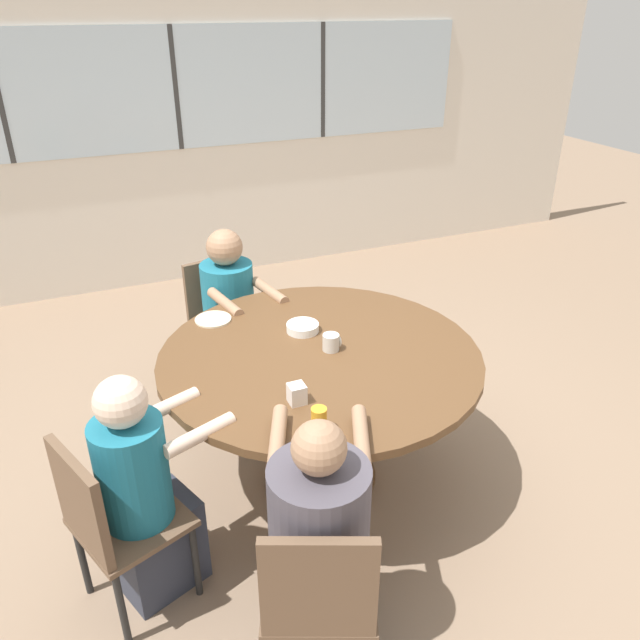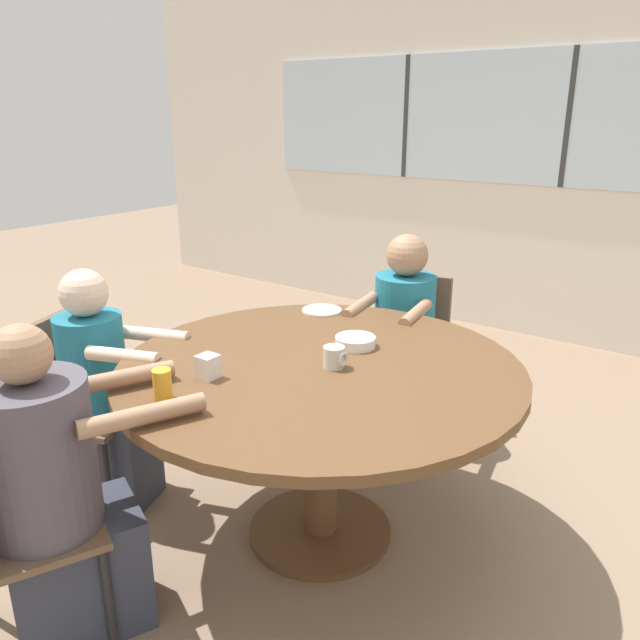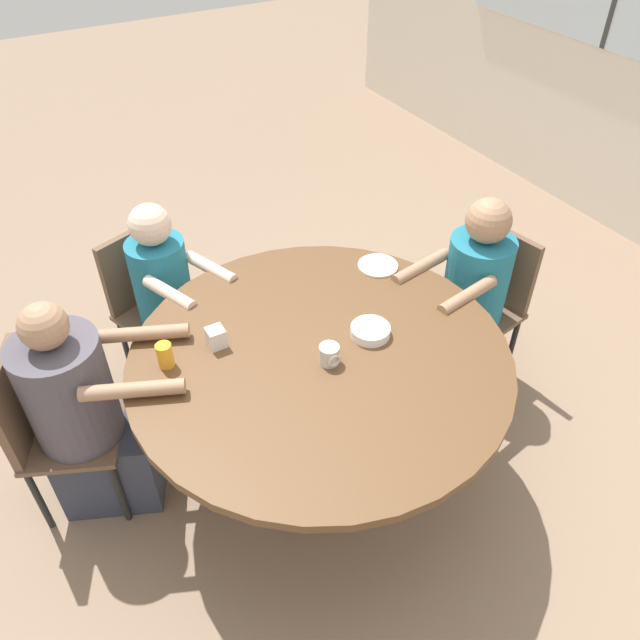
{
  "view_description": "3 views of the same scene",
  "coord_description": "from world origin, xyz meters",
  "px_view_note": "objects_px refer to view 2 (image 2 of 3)",
  "views": [
    {
      "loc": [
        -1.03,
        -2.4,
        2.31
      ],
      "look_at": [
        0.0,
        0.0,
        0.96
      ],
      "focal_mm": 35.0,
      "sensor_mm": 36.0,
      "label": 1
    },
    {
      "loc": [
        1.32,
        -1.8,
        1.71
      ],
      "look_at": [
        0.0,
        0.0,
        0.96
      ],
      "focal_mm": 35.0,
      "sensor_mm": 36.0,
      "label": 2
    },
    {
      "loc": [
        1.6,
        -0.91,
        2.53
      ],
      "look_at": [
        0.0,
        0.0,
        0.96
      ],
      "focal_mm": 35.0,
      "sensor_mm": 36.0,
      "label": 3
    }
  ],
  "objects_px": {
    "person_man_teal_shirt": "(103,400)",
    "chair_for_man_teal_shirt": "(71,394)",
    "chair_for_man_blue_shirt": "(411,338)",
    "coffee_mug": "(335,357)",
    "juice_glass": "(162,385)",
    "milk_carton_small": "(208,367)",
    "bowl_white_shallow": "(355,342)",
    "chair_for_woman_green_shirt": "(0,518)",
    "person_woman_green_shirt": "(58,504)",
    "person_man_blue_shirt": "(401,348)"
  },
  "relations": [
    {
      "from": "chair_for_man_teal_shirt",
      "to": "person_man_blue_shirt",
      "type": "bearing_deg",
      "value": 126.04
    },
    {
      "from": "chair_for_man_teal_shirt",
      "to": "juice_glass",
      "type": "xyz_separation_m",
      "value": [
        0.84,
        -0.15,
        0.33
      ]
    },
    {
      "from": "chair_for_woman_green_shirt",
      "to": "juice_glass",
      "type": "bearing_deg",
      "value": 90.22
    },
    {
      "from": "person_man_blue_shirt",
      "to": "bowl_white_shallow",
      "type": "xyz_separation_m",
      "value": [
        0.18,
        -0.73,
        0.3
      ]
    },
    {
      "from": "person_man_teal_shirt",
      "to": "milk_carton_small",
      "type": "xyz_separation_m",
      "value": [
        0.67,
        0.01,
        0.32
      ]
    },
    {
      "from": "juice_glass",
      "to": "milk_carton_small",
      "type": "height_order",
      "value": "juice_glass"
    },
    {
      "from": "chair_for_woman_green_shirt",
      "to": "person_man_blue_shirt",
      "type": "bearing_deg",
      "value": 105.5
    },
    {
      "from": "chair_for_man_teal_shirt",
      "to": "bowl_white_shallow",
      "type": "xyz_separation_m",
      "value": [
        1.09,
        0.65,
        0.3
      ]
    },
    {
      "from": "chair_for_man_blue_shirt",
      "to": "person_man_teal_shirt",
      "type": "bearing_deg",
      "value": 53.89
    },
    {
      "from": "chair_for_man_teal_shirt",
      "to": "juice_glass",
      "type": "relative_size",
      "value": 7.86
    },
    {
      "from": "chair_for_man_blue_shirt",
      "to": "milk_carton_small",
      "type": "distance_m",
      "value": 1.52
    },
    {
      "from": "chair_for_woman_green_shirt",
      "to": "coffee_mug",
      "type": "xyz_separation_m",
      "value": [
        0.52,
        1.07,
        0.32
      ]
    },
    {
      "from": "person_man_blue_shirt",
      "to": "bowl_white_shallow",
      "type": "bearing_deg",
      "value": 93.67
    },
    {
      "from": "chair_for_woman_green_shirt",
      "to": "milk_carton_small",
      "type": "bearing_deg",
      "value": 97.43
    },
    {
      "from": "chair_for_man_teal_shirt",
      "to": "person_woman_green_shirt",
      "type": "bearing_deg",
      "value": 33.54
    },
    {
      "from": "chair_for_woman_green_shirt",
      "to": "coffee_mug",
      "type": "relative_size",
      "value": 9.6
    },
    {
      "from": "person_woman_green_shirt",
      "to": "person_man_teal_shirt",
      "type": "bearing_deg",
      "value": 157.55
    },
    {
      "from": "chair_for_man_teal_shirt",
      "to": "bowl_white_shallow",
      "type": "distance_m",
      "value": 1.3
    },
    {
      "from": "person_man_blue_shirt",
      "to": "juice_glass",
      "type": "bearing_deg",
      "value": 77.15
    },
    {
      "from": "chair_for_woman_green_shirt",
      "to": "person_man_blue_shirt",
      "type": "height_order",
      "value": "person_man_blue_shirt"
    },
    {
      "from": "person_man_teal_shirt",
      "to": "milk_carton_small",
      "type": "distance_m",
      "value": 0.75
    },
    {
      "from": "chair_for_woman_green_shirt",
      "to": "bowl_white_shallow",
      "type": "distance_m",
      "value": 1.41
    },
    {
      "from": "milk_carton_small",
      "to": "bowl_white_shallow",
      "type": "relative_size",
      "value": 0.52
    },
    {
      "from": "person_man_teal_shirt",
      "to": "milk_carton_small",
      "type": "relative_size",
      "value": 12.46
    },
    {
      "from": "chair_for_woman_green_shirt",
      "to": "chair_for_man_blue_shirt",
      "type": "distance_m",
      "value": 2.22
    },
    {
      "from": "person_man_teal_shirt",
      "to": "coffee_mug",
      "type": "xyz_separation_m",
      "value": [
        0.99,
        0.36,
        0.32
      ]
    },
    {
      "from": "person_man_blue_shirt",
      "to": "coffee_mug",
      "type": "height_order",
      "value": "person_man_blue_shirt"
    },
    {
      "from": "chair_for_man_blue_shirt",
      "to": "milk_carton_small",
      "type": "xyz_separation_m",
      "value": [
        -0.05,
        -1.48,
        0.32
      ]
    },
    {
      "from": "person_man_blue_shirt",
      "to": "person_man_teal_shirt",
      "type": "relative_size",
      "value": 1.02
    },
    {
      "from": "person_man_blue_shirt",
      "to": "person_woman_green_shirt",
      "type": "bearing_deg",
      "value": 73.19
    },
    {
      "from": "chair_for_woman_green_shirt",
      "to": "chair_for_man_blue_shirt",
      "type": "relative_size",
      "value": 1.0
    },
    {
      "from": "person_man_teal_shirt",
      "to": "chair_for_man_teal_shirt",
      "type": "bearing_deg",
      "value": -90.0
    },
    {
      "from": "person_woman_green_shirt",
      "to": "coffee_mug",
      "type": "height_order",
      "value": "person_woman_green_shirt"
    },
    {
      "from": "person_man_teal_shirt",
      "to": "bowl_white_shallow",
      "type": "distance_m",
      "value": 1.15
    },
    {
      "from": "juice_glass",
      "to": "chair_for_man_teal_shirt",
      "type": "bearing_deg",
      "value": 169.72
    },
    {
      "from": "person_woman_green_shirt",
      "to": "person_man_teal_shirt",
      "type": "xyz_separation_m",
      "value": [
        -0.54,
        0.55,
        0.0
      ]
    },
    {
      "from": "chair_for_man_blue_shirt",
      "to": "milk_carton_small",
      "type": "bearing_deg",
      "value": 77.87
    },
    {
      "from": "person_woman_green_shirt",
      "to": "milk_carton_small",
      "type": "height_order",
      "value": "person_woman_green_shirt"
    },
    {
      "from": "person_man_teal_shirt",
      "to": "chair_for_woman_green_shirt",
      "type": "bearing_deg",
      "value": 12.66
    },
    {
      "from": "chair_for_man_blue_shirt",
      "to": "coffee_mug",
      "type": "distance_m",
      "value": 1.21
    },
    {
      "from": "juice_glass",
      "to": "milk_carton_small",
      "type": "distance_m",
      "value": 0.22
    },
    {
      "from": "person_man_teal_shirt",
      "to": "coffee_mug",
      "type": "relative_size",
      "value": 12.3
    },
    {
      "from": "person_woman_green_shirt",
      "to": "person_man_blue_shirt",
      "type": "bearing_deg",
      "value": 106.87
    },
    {
      "from": "person_man_blue_shirt",
      "to": "person_man_teal_shirt",
      "type": "height_order",
      "value": "person_man_blue_shirt"
    },
    {
      "from": "coffee_mug",
      "to": "bowl_white_shallow",
      "type": "xyz_separation_m",
      "value": [
        -0.06,
        0.23,
        -0.02
      ]
    },
    {
      "from": "person_man_teal_shirt",
      "to": "juice_glass",
      "type": "relative_size",
      "value": 10.08
    },
    {
      "from": "chair_for_man_teal_shirt",
      "to": "person_woman_green_shirt",
      "type": "height_order",
      "value": "person_woman_green_shirt"
    },
    {
      "from": "chair_for_woman_green_shirt",
      "to": "person_man_teal_shirt",
      "type": "height_order",
      "value": "person_man_teal_shirt"
    },
    {
      "from": "juice_glass",
      "to": "coffee_mug",
      "type": "bearing_deg",
      "value": 61.51
    },
    {
      "from": "coffee_mug",
      "to": "bowl_white_shallow",
      "type": "height_order",
      "value": "coffee_mug"
    }
  ]
}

